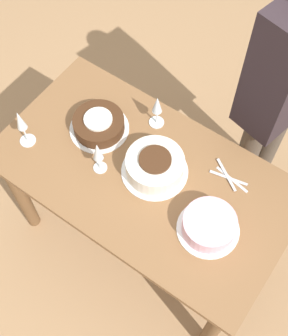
# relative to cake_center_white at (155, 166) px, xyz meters

# --- Properties ---
(ground_plane) EXTENTS (12.00, 12.00, 0.00)m
(ground_plane) POSITION_rel_cake_center_white_xyz_m (0.03, 0.04, -0.80)
(ground_plane) COLOR #A87F56
(dining_table) EXTENTS (1.31, 0.72, 0.75)m
(dining_table) POSITION_rel_cake_center_white_xyz_m (0.03, 0.04, -0.19)
(dining_table) COLOR brown
(dining_table) RESTS_ON ground_plane
(cake_center_white) EXTENTS (0.29, 0.29, 0.11)m
(cake_center_white) POSITION_rel_cake_center_white_xyz_m (0.00, 0.00, 0.00)
(cake_center_white) COLOR white
(cake_center_white) RESTS_ON dining_table
(cake_front_chocolate) EXTENTS (0.27, 0.27, 0.08)m
(cake_front_chocolate) POSITION_rel_cake_center_white_xyz_m (0.33, -0.04, -0.01)
(cake_front_chocolate) COLOR white
(cake_front_chocolate) RESTS_ON dining_table
(cake_back_decorated) EXTENTS (0.26, 0.26, 0.09)m
(cake_back_decorated) POSITION_rel_cake_center_white_xyz_m (-0.33, 0.10, -0.01)
(cake_back_decorated) COLOR white
(cake_back_decorated) RESTS_ON dining_table
(wine_glass_near) EXTENTS (0.07, 0.07, 0.22)m
(wine_glass_near) POSITION_rel_cake_center_white_xyz_m (0.55, 0.20, 0.09)
(wine_glass_near) COLOR silver
(wine_glass_near) RESTS_ON dining_table
(wine_glass_far) EXTENTS (0.06, 0.06, 0.19)m
(wine_glass_far) POSITION_rel_cake_center_white_xyz_m (0.20, 0.12, 0.08)
(wine_glass_far) COLOR silver
(wine_glass_far) RESTS_ON dining_table
(wine_glass_extra) EXTENTS (0.07, 0.07, 0.18)m
(wine_glass_extra) POSITION_rel_cake_center_white_xyz_m (0.14, -0.22, 0.07)
(wine_glass_extra) COLOR silver
(wine_glass_extra) RESTS_ON dining_table
(fork_pile) EXTENTS (0.19, 0.10, 0.01)m
(fork_pile) POSITION_rel_cake_center_white_xyz_m (-0.28, -0.16, -0.04)
(fork_pile) COLOR silver
(fork_pile) RESTS_ON dining_table
(person_cutting) EXTENTS (0.30, 0.44, 1.55)m
(person_cutting) POSITION_rel_cake_center_white_xyz_m (-0.27, -0.61, 0.13)
(person_cutting) COLOR #4C4238
(person_cutting) RESTS_ON ground_plane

